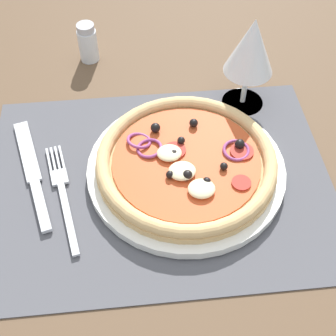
% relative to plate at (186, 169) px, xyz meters
% --- Properties ---
extents(ground_plane, '(1.90, 1.40, 0.02)m').
position_rel_plate_xyz_m(ground_plane, '(-0.04, -0.01, -0.02)').
color(ground_plane, brown).
extents(placemat, '(0.46, 0.35, 0.00)m').
position_rel_plate_xyz_m(placemat, '(-0.04, -0.01, -0.01)').
color(placemat, '#4C4C51').
rests_on(placemat, ground_plane).
extents(plate, '(0.27, 0.27, 0.01)m').
position_rel_plate_xyz_m(plate, '(0.00, 0.00, 0.00)').
color(plate, silver).
rests_on(plate, placemat).
extents(pizza, '(0.24, 0.24, 0.03)m').
position_rel_plate_xyz_m(pizza, '(0.00, -0.00, 0.02)').
color(pizza, tan).
rests_on(pizza, plate).
extents(fork, '(0.05, 0.18, 0.00)m').
position_rel_plate_xyz_m(fork, '(-0.17, -0.02, -0.00)').
color(fork, silver).
rests_on(fork, placemat).
extents(knife, '(0.07, 0.20, 0.01)m').
position_rel_plate_xyz_m(knife, '(-0.21, 0.02, -0.00)').
color(knife, silver).
rests_on(knife, placemat).
extents(wine_glass, '(0.07, 0.07, 0.15)m').
position_rel_plate_xyz_m(wine_glass, '(0.11, 0.13, 0.09)').
color(wine_glass, silver).
rests_on(wine_glass, ground_plane).
extents(pepper_shaker, '(0.03, 0.03, 0.07)m').
position_rel_plate_xyz_m(pepper_shaker, '(-0.13, 0.27, 0.02)').
color(pepper_shaker, silver).
rests_on(pepper_shaker, ground_plane).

